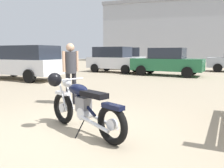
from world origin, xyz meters
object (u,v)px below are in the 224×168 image
(vintage_motorcycle, at_px, (81,105))
(blue_hatchback_right, at_px, (114,59))
(pale_sedan_back, at_px, (123,58))
(white_estate_far, at_px, (22,61))
(silver_sedan_mid, at_px, (167,62))
(bystander, at_px, (71,67))

(vintage_motorcycle, xyz_separation_m, blue_hatchback_right, (-3.14, 11.79, 0.43))
(blue_hatchback_right, height_order, pale_sedan_back, same)
(white_estate_far, distance_m, pale_sedan_back, 9.13)
(blue_hatchback_right, distance_m, silver_sedan_mid, 3.90)
(vintage_motorcycle, xyz_separation_m, bystander, (-1.22, 1.89, 0.53))
(pale_sedan_back, bearing_deg, silver_sedan_mid, 123.70)
(pale_sedan_back, bearing_deg, white_estate_far, 60.34)
(bystander, bearing_deg, white_estate_far, 179.00)
(silver_sedan_mid, relative_size, pale_sedan_back, 1.07)
(vintage_motorcycle, bearing_deg, bystander, -28.26)
(vintage_motorcycle, relative_size, white_estate_far, 0.38)
(vintage_motorcycle, bearing_deg, white_estate_far, -15.09)
(bystander, height_order, white_estate_far, white_estate_far)
(bystander, relative_size, blue_hatchback_right, 0.40)
(bystander, relative_size, silver_sedan_mid, 0.37)
(vintage_motorcycle, xyz_separation_m, pale_sedan_back, (-3.33, 14.80, 0.43))
(bystander, bearing_deg, vintage_motorcycle, -18.53)
(vintage_motorcycle, height_order, bystander, bystander)
(bystander, relative_size, pale_sedan_back, 0.40)
(pale_sedan_back, bearing_deg, vintage_motorcycle, 92.73)
(bystander, distance_m, white_estate_far, 6.75)
(bystander, bearing_deg, blue_hatchback_right, 139.70)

